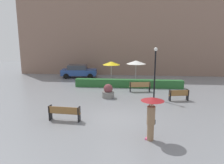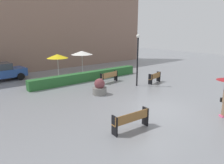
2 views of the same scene
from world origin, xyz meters
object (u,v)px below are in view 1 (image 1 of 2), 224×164
planter_pot (108,92)px  parked_car (79,71)px  patio_umbrella_white (136,62)px  pedestrian_with_umbrella (152,112)px  bench_back_row (140,86)px  lamp_post (155,68)px  bench_near_left (64,112)px  bench_far_right (179,94)px  patio_umbrella_yellow (111,63)px

planter_pot → parked_car: parked_car is taller
planter_pot → parked_car: bearing=117.7°
patio_umbrella_white → pedestrian_with_umbrella: bearing=-87.8°
pedestrian_with_umbrella → bench_back_row: bearing=91.1°
pedestrian_with_umbrella → patio_umbrella_white: patio_umbrella_white is taller
bench_back_row → planter_pot: planter_pot is taller
planter_pot → lamp_post: 4.15m
pedestrian_with_umbrella → bench_near_left: bearing=158.0°
bench_back_row → parked_car: 9.64m
bench_far_right → patio_umbrella_white: patio_umbrella_white is taller
pedestrian_with_umbrella → parked_car: (-7.35, 15.76, -0.58)m
pedestrian_with_umbrella → patio_umbrella_yellow: 13.35m
bench_back_row → planter_pot: size_ratio=1.67×
bench_far_right → patio_umbrella_white: size_ratio=0.64×
planter_pot → patio_umbrella_white: 6.71m
bench_back_row → parked_car: parked_car is taller
patio_umbrella_white → planter_pot: bearing=-110.8°
bench_far_right → planter_pot: (-5.50, 0.37, -0.02)m
planter_pot → parked_car: (-4.55, 8.65, 0.33)m
bench_back_row → patio_umbrella_yellow: size_ratio=0.82×
bench_back_row → pedestrian_with_umbrella: (0.18, -9.31, 0.86)m
planter_pot → bench_near_left: bearing=-111.2°
bench_far_right → lamp_post: bearing=170.1°
bench_near_left → lamp_post: 7.87m
pedestrian_with_umbrella → patio_umbrella_yellow: size_ratio=0.90×
patio_umbrella_yellow → parked_car: bearing=146.6°
bench_far_right → pedestrian_with_umbrella: (-2.70, -6.74, 0.89)m
bench_near_left → lamp_post: lamp_post is taller
planter_pot → lamp_post: size_ratio=0.28×
bench_back_row → patio_umbrella_white: patio_umbrella_white is taller
planter_pot → lamp_post: lamp_post is taller
patio_umbrella_yellow → patio_umbrella_white: 2.62m
bench_back_row → parked_car: bearing=138.0°
pedestrian_with_umbrella → patio_umbrella_white: 13.20m
lamp_post → patio_umbrella_yellow: 7.11m
patio_umbrella_yellow → patio_umbrella_white: patio_umbrella_white is taller
bench_far_right → pedestrian_with_umbrella: size_ratio=0.75×
bench_far_right → pedestrian_with_umbrella: bearing=-111.8°
bench_back_row → patio_umbrella_white: size_ratio=0.78×
bench_far_right → planter_pot: size_ratio=1.37×
patio_umbrella_white → parked_car: 7.45m
bench_far_right → pedestrian_with_umbrella: 7.31m
planter_pot → patio_umbrella_white: bearing=69.2°
planter_pot → pedestrian_with_umbrella: bearing=-68.5°
lamp_post → parked_car: (-8.19, 8.70, -1.66)m
patio_umbrella_white → bench_far_right: bearing=-63.5°
lamp_post → pedestrian_with_umbrella: bearing=-96.8°
bench_far_right → parked_car: 13.50m
bench_near_left → planter_pot: planter_pot is taller
parked_car → bench_far_right: bearing=-41.9°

